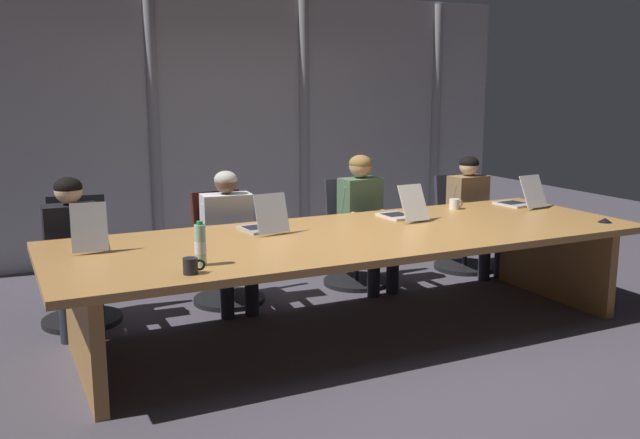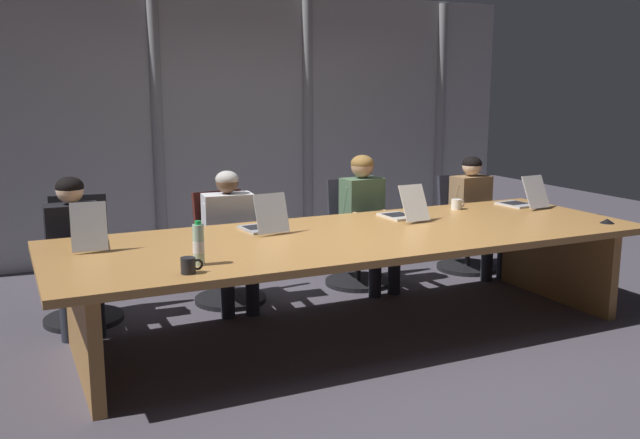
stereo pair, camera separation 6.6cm
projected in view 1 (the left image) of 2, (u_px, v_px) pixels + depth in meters
The scene contains 19 objects.
ground_plane at pixel (356, 331), 5.14m from camera, with size 13.69×13.69×0.00m, color #47424C.
conference_table at pixel (357, 252), 5.02m from camera, with size 4.34×1.48×0.75m.
curtain_backdrop at pixel (228, 124), 7.43m from camera, with size 6.84×0.17×2.78m.
laptop_left_end at pixel (90, 239), 4.52m from camera, with size 0.27×0.43×0.32m.
laptop_left_mid at pixel (264, 224), 5.06m from camera, with size 0.28×0.41×0.29m.
laptop_center at pixel (402, 212), 5.55m from camera, with size 0.24×0.46×0.29m.
laptop_right_mid at pixel (520, 200), 6.12m from camera, with size 0.27×0.45×0.29m.
office_chair_left_end at pixel (80, 277), 5.32m from camera, with size 0.60×0.61×0.96m.
office_chair_left_mid at pixel (226, 261), 5.83m from camera, with size 0.60×0.60×0.92m.
office_chair_center at pixel (354, 246), 6.36m from camera, with size 0.60×0.60×0.95m.
office_chair_right_mid at pixel (463, 234), 6.88m from camera, with size 0.60×0.60×0.92m.
person_left_end at pixel (73, 244), 5.11m from camera, with size 0.40×0.55×1.13m.
person_left_mid at pixel (229, 231), 5.63m from camera, with size 0.45×0.57×1.12m.
person_center at pixel (365, 213), 6.16m from camera, with size 0.39×0.56×1.19m.
person_right_mid at pixel (474, 208), 6.68m from camera, with size 0.39×0.56×1.13m.
water_bottle_primary at pixel (200, 245), 4.09m from camera, with size 0.07×0.07×0.27m.
coffee_mug_near at pixel (191, 266), 3.92m from camera, with size 0.13×0.09×0.09m.
coffee_mug_far at pixel (455, 204), 5.98m from camera, with size 0.13×0.09×0.09m.
conference_mic_left_side at pixel (605, 220), 5.40m from camera, with size 0.11×0.11×0.04m, color black.
Camera 1 is at (-2.37, -4.28, 1.80)m, focal length 38.82 mm.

